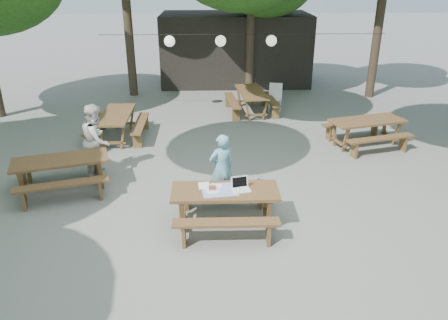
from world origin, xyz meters
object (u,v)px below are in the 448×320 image
main_picnic_table (225,207)px  second_person (97,140)px  woman (222,168)px  plastic_chair (275,103)px  picnic_table_nw (62,174)px

main_picnic_table → second_person: second_person is taller
woman → second_person: (-2.88, 1.39, 0.12)m
second_person → plastic_chair: size_ratio=1.90×
main_picnic_table → picnic_table_nw: same height
woman → second_person: 3.20m
main_picnic_table → plastic_chair: 7.52m
picnic_table_nw → plastic_chair: (5.47, 5.72, -0.13)m
main_picnic_table → plastic_chair: plastic_chair is taller
picnic_table_nw → woman: woman is taller
picnic_table_nw → woman: (3.48, -0.56, 0.35)m
main_picnic_table → woman: size_ratio=1.35×
picnic_table_nw → plastic_chair: 7.92m
main_picnic_table → woman: (-0.04, 0.97, 0.35)m
woman → main_picnic_table: bearing=70.4°
picnic_table_nw → second_person: 1.13m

